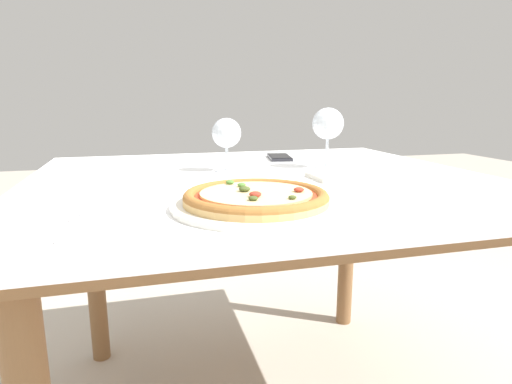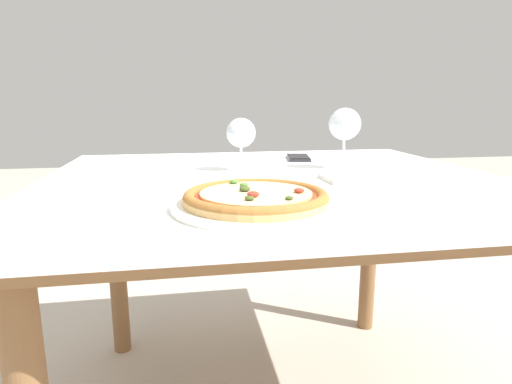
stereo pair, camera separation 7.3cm
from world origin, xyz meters
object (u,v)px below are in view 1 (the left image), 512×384
object	(u,v)px
dining_table	(264,208)
wine_glass_far_left	(328,125)
wine_glass_far_right	(226,134)
cell_phone	(279,157)
pizza_plate	(256,199)
fork	(74,224)

from	to	relation	value
dining_table	wine_glass_far_left	distance (m)	0.32
wine_glass_far_right	cell_phone	bearing A→B (deg)	42.29
pizza_plate	wine_glass_far_right	distance (m)	0.43
cell_phone	wine_glass_far_left	bearing A→B (deg)	-71.07
pizza_plate	cell_phone	size ratio (longest dim) A/B	2.04
dining_table	pizza_plate	world-z (taller)	pizza_plate
dining_table	cell_phone	xyz separation A→B (m)	(0.15, 0.32, 0.09)
pizza_plate	wine_glass_far_left	distance (m)	0.53
dining_table	fork	bearing A→B (deg)	-141.26
fork	cell_phone	xyz separation A→B (m)	(0.56, 0.65, 0.00)
pizza_plate	wine_glass_far_right	size ratio (longest dim) A/B	2.14
fork	wine_glass_far_left	bearing A→B (deg)	34.61
dining_table	wine_glass_far_right	distance (m)	0.23
cell_phone	fork	bearing A→B (deg)	-130.58
dining_table	wine_glass_far_left	world-z (taller)	wine_glass_far_left
fork	wine_glass_far_left	distance (m)	0.78
pizza_plate	wine_glass_far_right	bearing A→B (deg)	85.89
dining_table	wine_glass_far_left	xyz separation A→B (m)	(0.22, 0.11, 0.21)
pizza_plate	wine_glass_far_right	xyz separation A→B (m)	(0.03, 0.42, 0.09)
wine_glass_far_left	cell_phone	bearing A→B (deg)	108.93
pizza_plate	wine_glass_far_left	world-z (taller)	wine_glass_far_left
dining_table	wine_glass_far_right	bearing A→B (deg)	119.69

